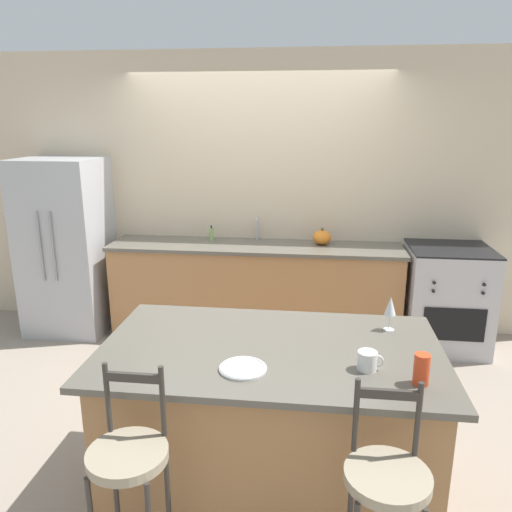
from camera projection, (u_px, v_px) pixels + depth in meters
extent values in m
plane|color=gray|center=(251.00, 348.00, 4.68)|extent=(18.00, 18.00, 0.00)
cube|color=beige|center=(259.00, 194.00, 4.93)|extent=(6.00, 0.07, 2.70)
cube|color=#A87547|center=(255.00, 291.00, 4.89)|extent=(2.75, 0.59, 0.88)
cube|color=#5B564C|center=(255.00, 246.00, 4.77)|extent=(2.79, 0.62, 0.03)
cube|color=black|center=(255.00, 245.00, 4.77)|extent=(0.56, 0.32, 0.01)
cylinder|color=#ADAFB5|center=(258.00, 229.00, 4.93)|extent=(0.02, 0.02, 0.22)
cylinder|color=#ADAFB5|center=(257.00, 220.00, 4.84)|extent=(0.02, 0.12, 0.02)
cube|color=#A87547|center=(270.00, 424.00, 2.79)|extent=(1.70, 0.94, 0.87)
cube|color=#5B564C|center=(270.00, 350.00, 2.66)|extent=(1.82, 1.06, 0.03)
cube|color=#ADAFB5|center=(67.00, 246.00, 4.92)|extent=(0.76, 0.70, 1.72)
cylinder|color=#939399|center=(40.00, 247.00, 4.56)|extent=(0.02, 0.02, 0.65)
cylinder|color=#939399|center=(53.00, 247.00, 4.54)|extent=(0.02, 0.02, 0.65)
cube|color=#B7B7BC|center=(446.00, 298.00, 4.61)|extent=(0.73, 0.69, 0.94)
cube|color=black|center=(454.00, 325.00, 4.31)|extent=(0.52, 0.01, 0.30)
cube|color=black|center=(451.00, 248.00, 4.48)|extent=(0.73, 0.69, 0.02)
cylinder|color=black|center=(434.00, 283.00, 4.22)|extent=(0.03, 0.02, 0.03)
cylinder|color=black|center=(484.00, 285.00, 4.18)|extent=(0.03, 0.02, 0.03)
cylinder|color=black|center=(433.00, 291.00, 4.24)|extent=(0.03, 0.02, 0.03)
cylinder|color=black|center=(483.00, 293.00, 4.20)|extent=(0.03, 0.02, 0.03)
cylinder|color=#332D28|center=(117.00, 506.00, 2.30)|extent=(0.02, 0.02, 0.71)
cylinder|color=#332D28|center=(169.00, 510.00, 2.28)|extent=(0.02, 0.02, 0.71)
cylinder|color=gray|center=(127.00, 455.00, 2.07)|extent=(0.34, 0.34, 0.04)
cylinder|color=#332D28|center=(108.00, 398.00, 2.15)|extent=(0.02, 0.02, 0.33)
cylinder|color=#332D28|center=(163.00, 401.00, 2.13)|extent=(0.02, 0.02, 0.33)
cube|color=#332D28|center=(133.00, 377.00, 2.11)|extent=(0.25, 0.02, 0.04)
cylinder|color=gray|center=(387.00, 477.00, 1.94)|extent=(0.34, 0.34, 0.04)
cylinder|color=#332D28|center=(356.00, 415.00, 2.03)|extent=(0.02, 0.02, 0.33)
cylinder|color=#332D28|center=(418.00, 419.00, 2.00)|extent=(0.02, 0.02, 0.33)
cube|color=#332D28|center=(389.00, 394.00, 1.98)|extent=(0.25, 0.02, 0.04)
cylinder|color=white|center=(243.00, 369.00, 2.42)|extent=(0.23, 0.23, 0.01)
torus|color=white|center=(243.00, 367.00, 2.42)|extent=(0.23, 0.23, 0.01)
cylinder|color=white|center=(389.00, 330.00, 2.88)|extent=(0.06, 0.06, 0.00)
cylinder|color=white|center=(389.00, 322.00, 2.86)|extent=(0.01, 0.01, 0.09)
cone|color=white|center=(391.00, 306.00, 2.84)|extent=(0.06, 0.06, 0.11)
cylinder|color=white|center=(367.00, 361.00, 2.41)|extent=(0.09, 0.09, 0.09)
torus|color=white|center=(377.00, 361.00, 2.41)|extent=(0.06, 0.01, 0.06)
cylinder|color=red|center=(422.00, 369.00, 2.27)|extent=(0.07, 0.07, 0.15)
ellipsoid|color=orange|center=(322.00, 237.00, 4.75)|extent=(0.17, 0.17, 0.14)
cylinder|color=brown|center=(322.00, 229.00, 4.73)|extent=(0.02, 0.02, 0.02)
cylinder|color=#89B260|center=(211.00, 234.00, 4.93)|extent=(0.04, 0.04, 0.12)
cylinder|color=black|center=(211.00, 227.00, 4.91)|extent=(0.02, 0.02, 0.03)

